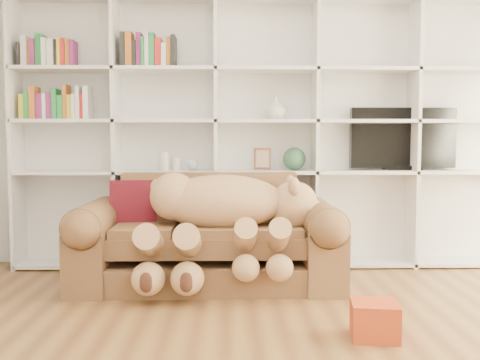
{
  "coord_description": "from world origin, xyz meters",
  "views": [
    {
      "loc": [
        -0.32,
        -2.45,
        1.13
      ],
      "look_at": [
        -0.24,
        1.63,
        0.83
      ],
      "focal_mm": 40.0,
      "sensor_mm": 36.0,
      "label": 1
    }
  ],
  "objects_px": {
    "gift_box": "(374,320)",
    "tv": "(403,139)",
    "sofa": "(208,243)",
    "teddy_bear": "(223,213)"
  },
  "relations": [
    {
      "from": "gift_box",
      "to": "tv",
      "type": "relative_size",
      "value": 0.28
    },
    {
      "from": "sofa",
      "to": "teddy_bear",
      "type": "relative_size",
      "value": 1.44
    },
    {
      "from": "sofa",
      "to": "tv",
      "type": "distance_m",
      "value": 2.02
    },
    {
      "from": "teddy_bear",
      "to": "tv",
      "type": "xyz_separation_m",
      "value": [
        1.61,
        0.82,
        0.56
      ]
    },
    {
      "from": "teddy_bear",
      "to": "gift_box",
      "type": "xyz_separation_m",
      "value": [
        0.88,
        -1.01,
        -0.48
      ]
    },
    {
      "from": "gift_box",
      "to": "tv",
      "type": "bearing_deg",
      "value": 68.11
    },
    {
      "from": "teddy_bear",
      "to": "tv",
      "type": "height_order",
      "value": "tv"
    },
    {
      "from": "sofa",
      "to": "tv",
      "type": "relative_size",
      "value": 2.16
    },
    {
      "from": "sofa",
      "to": "teddy_bear",
      "type": "bearing_deg",
      "value": -55.3
    },
    {
      "from": "gift_box",
      "to": "tv",
      "type": "distance_m",
      "value": 2.23
    }
  ]
}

